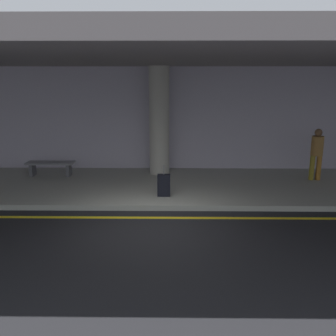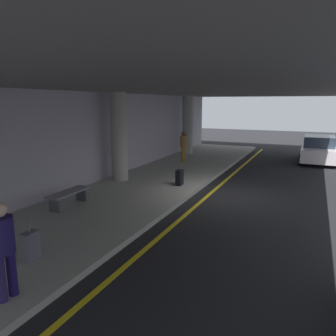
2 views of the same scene
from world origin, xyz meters
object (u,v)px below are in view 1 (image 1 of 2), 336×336
Objects in this scene: person_waiting_for_ride at (317,151)px; bench_metal at (51,166)px; support_column_left_mid at (159,121)px; suitcase_upright_primary at (164,185)px.

bench_metal is at bearing -73.14° from person_waiting_for_ride.
person_waiting_for_ride is at bearing -9.50° from support_column_left_mid.
person_waiting_for_ride is at bearing -2.63° from bench_metal.
suitcase_upright_primary is at bearing -50.52° from person_waiting_for_ride.
person_waiting_for_ride is (5.12, -0.86, -0.86)m from support_column_left_mid.
suitcase_upright_primary is at bearing -29.25° from bench_metal.
bench_metal is (-3.91, 2.19, 0.04)m from suitcase_upright_primary.
person_waiting_for_ride is 8.84m from bench_metal.
support_column_left_mid is 4.00m from bench_metal.
suitcase_upright_primary is 4.48m from bench_metal.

